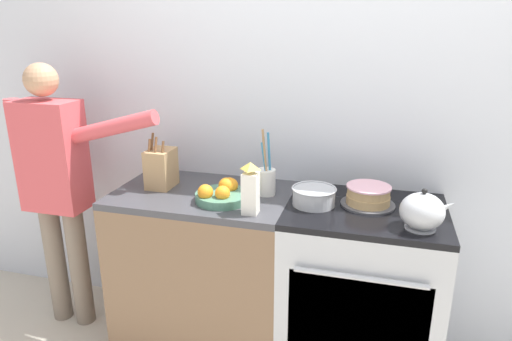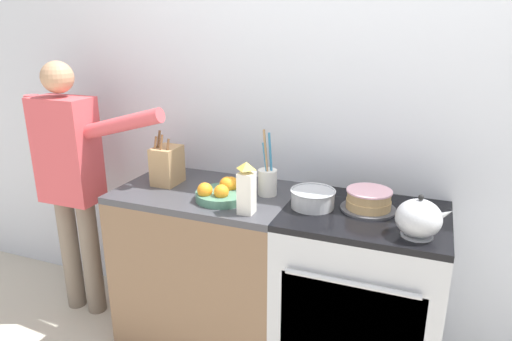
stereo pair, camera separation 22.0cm
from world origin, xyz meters
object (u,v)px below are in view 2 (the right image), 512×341
object	(u,v)px
mixing_bowl	(313,198)
person_baker	(71,171)
tea_kettle	(419,219)
fruit_bowl	(223,192)
utensil_crock	(268,180)
layer_cake	(369,201)
stove_range	(359,297)
milk_carton	(246,189)
knife_block	(167,165)

from	to	relation	value
mixing_bowl	person_baker	distance (m)	1.43
tea_kettle	mixing_bowl	size ratio (longest dim) A/B	1.05
tea_kettle	fruit_bowl	size ratio (longest dim) A/B	0.85
mixing_bowl	fruit_bowl	size ratio (longest dim) A/B	0.80
utensil_crock	person_baker	distance (m)	1.18
layer_cake	utensil_crock	distance (m)	0.51
utensil_crock	stove_range	bearing A→B (deg)	-6.41
stove_range	milk_carton	size ratio (longest dim) A/B	3.66
milk_carton	layer_cake	bearing A→B (deg)	25.27
utensil_crock	fruit_bowl	world-z (taller)	utensil_crock
layer_cake	person_baker	distance (m)	1.68
layer_cake	milk_carton	world-z (taller)	milk_carton
tea_kettle	mixing_bowl	xyz separation A→B (m)	(-0.48, 0.14, -0.03)
layer_cake	fruit_bowl	size ratio (longest dim) A/B	0.96
layer_cake	mixing_bowl	size ratio (longest dim) A/B	1.20
stove_range	utensil_crock	xyz separation A→B (m)	(-0.50, 0.06, 0.52)
milk_carton	knife_block	bearing A→B (deg)	158.43
layer_cake	tea_kettle	world-z (taller)	tea_kettle
tea_kettle	mixing_bowl	bearing A→B (deg)	163.23
stove_range	layer_cake	distance (m)	0.50
stove_range	person_baker	distance (m)	1.73
knife_block	utensil_crock	distance (m)	0.56
knife_block	fruit_bowl	world-z (taller)	knife_block
stove_range	fruit_bowl	size ratio (longest dim) A/B	3.37
stove_range	mixing_bowl	world-z (taller)	mixing_bowl
fruit_bowl	utensil_crock	bearing A→B (deg)	36.94
mixing_bowl	knife_block	distance (m)	0.82
fruit_bowl	milk_carton	size ratio (longest dim) A/B	1.09
stove_range	knife_block	bearing A→B (deg)	178.97
mixing_bowl	utensil_crock	distance (m)	0.27
stove_range	tea_kettle	size ratio (longest dim) A/B	3.97
tea_kettle	fruit_bowl	world-z (taller)	tea_kettle
utensil_crock	layer_cake	bearing A→B (deg)	-1.56
knife_block	fruit_bowl	xyz separation A→B (m)	(0.38, -0.10, -0.07)
person_baker	stove_range	bearing A→B (deg)	-0.28
utensil_crock	milk_carton	bearing A→B (deg)	-91.79
tea_kettle	knife_block	size ratio (longest dim) A/B	0.78
layer_cake	utensil_crock	xyz separation A→B (m)	(-0.50, 0.01, 0.03)
mixing_bowl	person_baker	size ratio (longest dim) A/B	0.14
stove_range	knife_block	size ratio (longest dim) A/B	3.08
person_baker	mixing_bowl	bearing A→B (deg)	-0.78
person_baker	knife_block	bearing A→B (deg)	4.05
layer_cake	tea_kettle	bearing A→B (deg)	-42.00
fruit_bowl	milk_carton	world-z (taller)	milk_carton
layer_cake	mixing_bowl	bearing A→B (deg)	-166.21
layer_cake	tea_kettle	size ratio (longest dim) A/B	1.14
fruit_bowl	layer_cake	bearing A→B (deg)	10.25
knife_block	milk_carton	distance (m)	0.59
tea_kettle	milk_carton	bearing A→B (deg)	-177.18
knife_block	milk_carton	bearing A→B (deg)	-21.57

